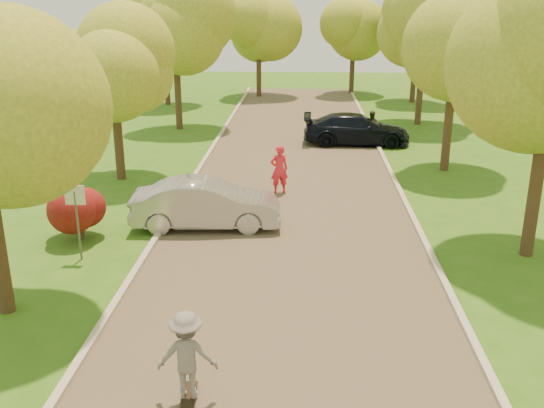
% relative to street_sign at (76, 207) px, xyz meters
% --- Properties ---
extents(ground, '(100.00, 100.00, 0.00)m').
position_rel_street_sign_xyz_m(ground, '(5.80, -4.00, -1.56)').
color(ground, '#316117').
rests_on(ground, ground).
extents(road, '(8.00, 60.00, 0.01)m').
position_rel_street_sign_xyz_m(road, '(5.80, 4.00, -1.56)').
color(road, '#4C4438').
rests_on(road, ground).
extents(curb_left, '(0.18, 60.00, 0.12)m').
position_rel_street_sign_xyz_m(curb_left, '(1.75, 4.00, -1.50)').
color(curb_left, '#B2AD9E').
rests_on(curb_left, ground).
extents(curb_right, '(0.18, 60.00, 0.12)m').
position_rel_street_sign_xyz_m(curb_right, '(9.85, 4.00, -1.50)').
color(curb_right, '#B2AD9E').
rests_on(curb_right, ground).
extents(street_sign, '(0.55, 0.06, 2.17)m').
position_rel_street_sign_xyz_m(street_sign, '(0.00, 0.00, 0.00)').
color(street_sign, '#59595E').
rests_on(street_sign, ground).
extents(red_shrub, '(1.70, 1.70, 1.95)m').
position_rel_street_sign_xyz_m(red_shrub, '(-0.50, 1.50, -0.47)').
color(red_shrub, '#382619').
rests_on(red_shrub, ground).
extents(tree_l_midb, '(4.30, 4.20, 6.62)m').
position_rel_street_sign_xyz_m(tree_l_midb, '(-1.01, 8.00, 3.02)').
color(tree_l_midb, '#382619').
rests_on(tree_l_midb, ground).
extents(tree_l_far, '(4.92, 4.80, 7.79)m').
position_rel_street_sign_xyz_m(tree_l_far, '(-0.59, 18.00, 3.90)').
color(tree_l_far, '#382619').
rests_on(tree_l_far, ground).
extents(tree_r_midb, '(4.51, 4.40, 7.01)m').
position_rel_street_sign_xyz_m(tree_r_midb, '(12.40, 10.00, 3.32)').
color(tree_r_midb, '#382619').
rests_on(tree_r_midb, ground).
extents(tree_r_far, '(5.33, 5.20, 8.34)m').
position_rel_street_sign_xyz_m(tree_r_far, '(13.03, 20.00, 4.27)').
color(tree_r_far, '#382619').
rests_on(tree_r_far, ground).
extents(tree_bg_a, '(5.12, 5.00, 7.72)m').
position_rel_street_sign_xyz_m(tree_bg_a, '(-2.98, 26.00, 3.75)').
color(tree_bg_a, '#382619').
rests_on(tree_bg_a, ground).
extents(tree_bg_b, '(5.12, 5.00, 7.95)m').
position_rel_street_sign_xyz_m(tree_bg_b, '(14.02, 28.00, 3.97)').
color(tree_bg_b, '#382619').
rests_on(tree_bg_b, ground).
extents(tree_bg_c, '(4.92, 4.80, 7.33)m').
position_rel_street_sign_xyz_m(tree_bg_c, '(3.01, 30.00, 3.46)').
color(tree_bg_c, '#382619').
rests_on(tree_bg_c, ground).
extents(tree_bg_d, '(5.12, 5.00, 7.72)m').
position_rel_street_sign_xyz_m(tree_bg_d, '(10.02, 32.00, 3.75)').
color(tree_bg_d, '#382619').
rests_on(tree_bg_d, ground).
extents(silver_sedan, '(4.80, 1.97, 1.55)m').
position_rel_street_sign_xyz_m(silver_sedan, '(3.13, 2.72, -0.79)').
color(silver_sedan, '#A0A0A5').
rests_on(silver_sedan, ground).
extents(dark_sedan, '(5.30, 2.21, 1.53)m').
position_rel_street_sign_xyz_m(dark_sedan, '(8.81, 14.68, -0.80)').
color(dark_sedan, black).
rests_on(dark_sedan, ground).
extents(longboard, '(0.30, 0.88, 0.10)m').
position_rel_street_sign_xyz_m(longboard, '(4.17, -6.09, -1.47)').
color(longboard, black).
rests_on(longboard, ground).
extents(skateboarder, '(1.12, 0.70, 1.68)m').
position_rel_street_sign_xyz_m(skateboarder, '(4.17, -6.09, -0.62)').
color(skateboarder, slate).
rests_on(skateboarder, longboard).
extents(person_striped, '(0.77, 0.61, 1.84)m').
position_rel_street_sign_xyz_m(person_striped, '(5.30, 6.41, -0.64)').
color(person_striped, red).
rests_on(person_striped, ground).
extents(person_olive, '(0.81, 0.65, 1.58)m').
position_rel_street_sign_xyz_m(person_olive, '(9.60, 15.30, -0.77)').
color(person_olive, '#363821').
rests_on(person_olive, ground).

